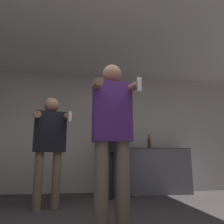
{
  "coord_description": "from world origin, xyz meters",
  "views": [
    {
      "loc": [
        -0.2,
        -1.78,
        0.7
      ],
      "look_at": [
        0.11,
        0.54,
        1.19
      ],
      "focal_mm": 35.0,
      "sensor_mm": 36.0,
      "label": 1
    }
  ],
  "objects_px": {
    "person_woman_foreground": "(112,132)",
    "bottle_clear_vodka": "(119,144)",
    "person_man_side": "(50,139)",
    "bottle_amber_bourbon": "(112,143)",
    "person_spectator_back": "(116,145)",
    "bottle_short_whiskey": "(149,143)"
  },
  "relations": [
    {
      "from": "person_woman_foreground",
      "to": "bottle_clear_vodka",
      "type": "bearing_deg",
      "value": 78.64
    },
    {
      "from": "person_man_side",
      "to": "person_woman_foreground",
      "type": "bearing_deg",
      "value": -51.36
    },
    {
      "from": "bottle_amber_bourbon",
      "to": "person_spectator_back",
      "type": "relative_size",
      "value": 0.17
    },
    {
      "from": "bottle_amber_bourbon",
      "to": "person_woman_foreground",
      "type": "relative_size",
      "value": 0.16
    },
    {
      "from": "person_man_side",
      "to": "bottle_short_whiskey",
      "type": "bearing_deg",
      "value": 32.25
    },
    {
      "from": "bottle_clear_vodka",
      "to": "person_man_side",
      "type": "height_order",
      "value": "person_man_side"
    },
    {
      "from": "bottle_clear_vodka",
      "to": "person_spectator_back",
      "type": "bearing_deg",
      "value": -105.38
    },
    {
      "from": "bottle_amber_bourbon",
      "to": "person_man_side",
      "type": "relative_size",
      "value": 0.17
    },
    {
      "from": "bottle_short_whiskey",
      "to": "bottle_amber_bourbon",
      "type": "bearing_deg",
      "value": -180.0
    },
    {
      "from": "person_woman_foreground",
      "to": "person_spectator_back",
      "type": "relative_size",
      "value": 1.08
    },
    {
      "from": "bottle_short_whiskey",
      "to": "person_woman_foreground",
      "type": "relative_size",
      "value": 0.17
    },
    {
      "from": "bottle_short_whiskey",
      "to": "person_spectator_back",
      "type": "relative_size",
      "value": 0.19
    },
    {
      "from": "person_man_side",
      "to": "person_spectator_back",
      "type": "xyz_separation_m",
      "value": [
        1.08,
        0.65,
        -0.04
      ]
    },
    {
      "from": "bottle_clear_vodka",
      "to": "bottle_amber_bourbon",
      "type": "bearing_deg",
      "value": 180.0
    },
    {
      "from": "bottle_short_whiskey",
      "to": "bottle_clear_vodka",
      "type": "bearing_deg",
      "value": -180.0
    },
    {
      "from": "bottle_amber_bourbon",
      "to": "person_woman_foreground",
      "type": "height_order",
      "value": "person_woman_foreground"
    },
    {
      "from": "bottle_short_whiskey",
      "to": "person_man_side",
      "type": "relative_size",
      "value": 0.19
    },
    {
      "from": "bottle_amber_bourbon",
      "to": "person_woman_foreground",
      "type": "xyz_separation_m",
      "value": [
        -0.29,
        -2.16,
        -0.04
      ]
    },
    {
      "from": "bottle_amber_bourbon",
      "to": "bottle_short_whiskey",
      "type": "distance_m",
      "value": 0.79
    },
    {
      "from": "person_spectator_back",
      "to": "person_woman_foreground",
      "type": "bearing_deg",
      "value": -100.03
    },
    {
      "from": "person_woman_foreground",
      "to": "person_man_side",
      "type": "distance_m",
      "value": 1.26
    },
    {
      "from": "person_man_side",
      "to": "person_spectator_back",
      "type": "relative_size",
      "value": 1.0
    }
  ]
}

